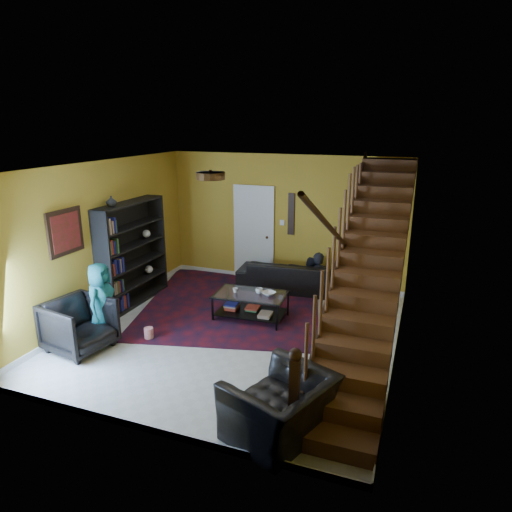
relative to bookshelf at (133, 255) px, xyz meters
The scene contains 21 objects.
floor 2.66m from the bookshelf, 14.01° to the right, with size 5.50×5.50×0.00m, color beige.
room 1.59m from the bookshelf, 34.27° to the left, with size 5.50×5.50×5.50m.
staircase 4.59m from the bookshelf, ahead, with size 0.95×5.02×3.18m.
bookshelf is the anchor object (origin of this frame).
door 2.73m from the bookshelf, 51.26° to the left, with size 0.82×0.05×2.05m, color silver.
framed_picture 1.70m from the bookshelf, 96.28° to the right, with size 0.04×0.74×0.74m, color maroon.
wall_hanging 3.38m from the bookshelf, 39.82° to the left, with size 0.14×0.03×0.90m, color black.
ceiling_fixture 3.30m from the bookshelf, 30.20° to the right, with size 0.40×0.40×0.10m, color #3F2814.
rug 2.16m from the bookshelf, 17.96° to the left, with size 3.31×3.78×0.02m, color #4E0E16.
sofa 3.23m from the bookshelf, 32.48° to the left, with size 2.15×0.84×0.63m, color black.
armchair_left 2.09m from the bookshelf, 79.87° to the right, with size 0.88×0.91×0.82m, color black.
armchair_right 4.87m from the bookshelf, 36.12° to the right, with size 1.13×0.99×0.73m, color black.
person_adult_a 3.78m from the bookshelf, 28.16° to the left, with size 0.48×0.32×1.33m, color black.
person_adult_b 3.66m from the bookshelf, 29.36° to the left, with size 0.59×0.46×1.20m, color black.
person_child 1.66m from the bookshelf, 73.77° to the right, with size 0.64×0.42×1.31m, color #1C686A.
coffee_table 2.53m from the bookshelf, ahead, with size 1.31×0.81×0.48m.
cup_a 2.61m from the bookshelf, ahead, with size 0.13×0.13×0.10m, color #999999.
cup_b 2.20m from the bookshelf, ahead, with size 0.09×0.09×0.09m, color #999999.
bowl 2.80m from the bookshelf, ahead, with size 0.23×0.23×0.06m, color #999999.
vase 1.24m from the bookshelf, 90.00° to the right, with size 0.18×0.18×0.19m, color #999999.
popcorn_bucket 1.94m from the bookshelf, 48.76° to the right, with size 0.15×0.15×0.18m, color red.
Camera 1 is at (2.80, -6.50, 3.48)m, focal length 32.00 mm.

